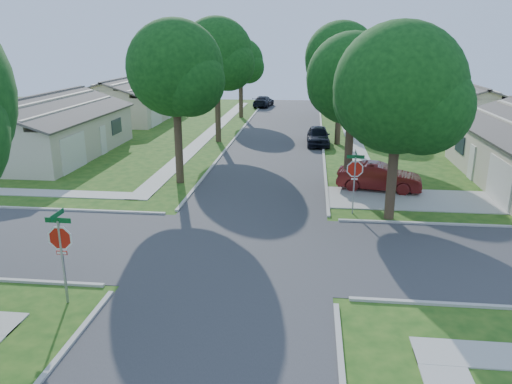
{
  "coord_description": "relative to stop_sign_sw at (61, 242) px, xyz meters",
  "views": [
    {
      "loc": [
        2.64,
        -17.77,
        7.83
      ],
      "look_at": [
        0.39,
        2.41,
        1.6
      ],
      "focal_mm": 35.0,
      "sensor_mm": 36.0,
      "label": 1
    }
  ],
  "objects": [
    {
      "name": "ground",
      "position": [
        4.7,
        4.7,
        -2.03
      ],
      "size": [
        100.0,
        100.0,
        0.0
      ],
      "primitive_type": "plane",
      "color": "#1D4913",
      "rests_on": "ground"
    },
    {
      "name": "road_ns",
      "position": [
        4.7,
        4.7,
        -2.03
      ],
      "size": [
        7.0,
        100.0,
        0.02
      ],
      "primitive_type": "cube",
      "color": "#333335",
      "rests_on": "ground"
    },
    {
      "name": "sidewalk_ne",
      "position": [
        10.8,
        30.7,
        -2.01
      ],
      "size": [
        1.2,
        40.0,
        0.04
      ],
      "primitive_type": "cube",
      "color": "#9E9B91",
      "rests_on": "ground"
    },
    {
      "name": "sidewalk_nw",
      "position": [
        -1.4,
        30.7,
        -2.01
      ],
      "size": [
        1.2,
        40.0,
        0.04
      ],
      "primitive_type": "cube",
      "color": "#9E9B91",
      "rests_on": "ground"
    },
    {
      "name": "driveway",
      "position": [
        12.6,
        11.8,
        -2.01
      ],
      "size": [
        8.8,
        3.6,
        0.05
      ],
      "primitive_type": "cube",
      "color": "#9E9B91",
      "rests_on": "ground"
    },
    {
      "name": "stop_sign_sw",
      "position": [
        0.0,
        0.0,
        0.0
      ],
      "size": [
        1.05,
        0.8,
        2.98
      ],
      "color": "gray",
      "rests_on": "ground"
    },
    {
      "name": "stop_sign_ne",
      "position": [
        9.4,
        9.4,
        0.0
      ],
      "size": [
        1.05,
        0.8,
        2.98
      ],
      "color": "gray",
      "rests_on": "ground"
    },
    {
      "name": "tree_e_near",
      "position": [
        9.45,
        13.71,
        3.61
      ],
      "size": [
        4.97,
        4.8,
        8.28
      ],
      "color": "#38281C",
      "rests_on": "ground"
    },
    {
      "name": "tree_e_mid",
      "position": [
        9.46,
        25.71,
        4.22
      ],
      "size": [
        5.59,
        5.4,
        9.21
      ],
      "color": "#38281C",
      "rests_on": "ground"
    },
    {
      "name": "tree_e_far",
      "position": [
        9.45,
        38.71,
        3.95
      ],
      "size": [
        5.17,
        5.0,
        8.72
      ],
      "color": "#38281C",
      "rests_on": "ground"
    },
    {
      "name": "tree_w_near",
      "position": [
        0.06,
        13.71,
        4.08
      ],
      "size": [
        5.38,
        5.2,
        8.97
      ],
      "color": "#38281C",
      "rests_on": "ground"
    },
    {
      "name": "tree_w_mid",
      "position": [
        0.06,
        25.71,
        4.46
      ],
      "size": [
        5.8,
        5.6,
        9.56
      ],
      "color": "#38281C",
      "rests_on": "ground"
    },
    {
      "name": "tree_w_far",
      "position": [
        0.05,
        38.71,
        3.48
      ],
      "size": [
        4.76,
        4.6,
        8.04
      ],
      "color": "#38281C",
      "rests_on": "ground"
    },
    {
      "name": "tree_ne_corner",
      "position": [
        11.06,
        8.91,
        3.56
      ],
      "size": [
        5.8,
        5.6,
        8.66
      ],
      "color": "#38281C",
      "rests_on": "ground"
    },
    {
      "name": "house_ne_far",
      "position": [
        20.69,
        33.7,
        -0.51
      ],
      "size": [
        8.42,
        13.6,
        4.23
      ],
      "color": "#BBAC93",
      "rests_on": "ground"
    },
    {
      "name": "house_nw_near",
      "position": [
        -11.29,
        19.7,
        -0.51
      ],
      "size": [
        8.42,
        13.6,
        4.23
      ],
      "color": "#BBAC93",
      "rests_on": "ground"
    },
    {
      "name": "house_nw_far",
      "position": [
        -11.29,
        36.7,
        -0.51
      ],
      "size": [
        8.42,
        13.6,
        4.23
      ],
      "color": "#BBAC93",
      "rests_on": "ground"
    },
    {
      "name": "car_driveway",
      "position": [
        11.07,
        13.4,
        -1.3
      ],
      "size": [
        4.63,
        2.26,
        1.46
      ],
      "primitive_type": "imported",
      "rotation": [
        0.0,
        0.0,
        1.41
      ],
      "color": "#511210",
      "rests_on": "ground"
    },
    {
      "name": "car_curb_east",
      "position": [
        7.9,
        25.23,
        -1.3
      ],
      "size": [
        1.82,
        4.3,
        1.45
      ],
      "primitive_type": "imported",
      "rotation": [
        0.0,
        0.0,
        0.02
      ],
      "color": "black",
      "rests_on": "ground"
    },
    {
      "name": "car_curb_west",
      "position": [
        1.5,
        47.4,
        -1.37
      ],
      "size": [
        2.46,
        4.76,
        1.32
      ],
      "primitive_type": "imported",
      "rotation": [
        0.0,
        0.0,
        3.0
      ],
      "color": "black",
      "rests_on": "ground"
    }
  ]
}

